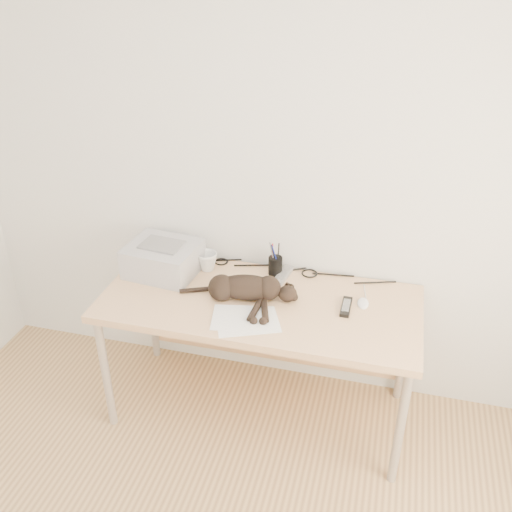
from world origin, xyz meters
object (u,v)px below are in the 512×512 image
(mug, at_px, (207,261))
(pen_cup, at_px, (275,265))
(printer, at_px, (163,258))
(desk, at_px, (263,312))
(cat, at_px, (243,289))
(mouse, at_px, (363,302))

(mug, distance_m, pen_cup, 0.37)
(mug, bearing_deg, printer, -159.70)
(desk, relative_size, printer, 4.07)
(cat, distance_m, pen_cup, 0.29)
(mug, bearing_deg, desk, -20.79)
(printer, height_order, cat, printer)
(pen_cup, bearing_deg, mug, -172.63)
(mouse, bearing_deg, cat, -174.71)
(cat, distance_m, mug, 0.35)
(pen_cup, distance_m, mouse, 0.52)
(desk, bearing_deg, pen_cup, 83.90)
(desk, height_order, pen_cup, pen_cup)
(desk, distance_m, printer, 0.61)
(printer, relative_size, mug, 3.54)
(printer, xyz_separation_m, pen_cup, (0.59, 0.13, -0.03))
(desk, distance_m, cat, 0.23)
(desk, bearing_deg, mouse, 1.17)
(printer, distance_m, mouse, 1.08)
(printer, bearing_deg, pen_cup, 12.36)
(cat, bearing_deg, desk, 39.96)
(mug, xyz_separation_m, pen_cup, (0.37, 0.05, 0.00))
(pen_cup, bearing_deg, desk, -96.10)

